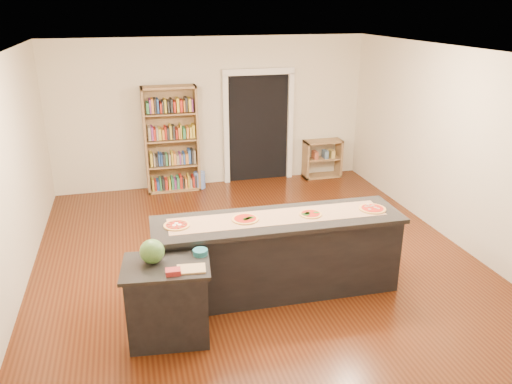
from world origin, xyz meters
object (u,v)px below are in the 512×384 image
object	(u,v)px
kitchen_island	(278,255)
bookshelf	(171,140)
low_shelf	(322,159)
watermelon	(152,251)
side_counter	(168,301)
waste_bin	(200,180)

from	to	relation	value
kitchen_island	bookshelf	world-z (taller)	bookshelf
low_shelf	watermelon	world-z (taller)	watermelon
bookshelf	side_counter	bearing A→B (deg)	-96.41
waste_bin	watermelon	size ratio (longest dim) A/B	1.28
side_counter	low_shelf	distance (m)	5.76
low_shelf	bookshelf	bearing A→B (deg)	-179.79
side_counter	low_shelf	world-z (taller)	side_counter
waste_bin	watermelon	bearing A→B (deg)	-104.18
bookshelf	low_shelf	size ratio (longest dim) A/B	2.57
kitchen_island	low_shelf	distance (m)	4.50
kitchen_island	bookshelf	bearing A→B (deg)	104.00
low_shelf	watermelon	bearing A→B (deg)	-129.29
side_counter	low_shelf	xyz separation A→B (m)	(3.54, 4.54, -0.06)
kitchen_island	waste_bin	bearing A→B (deg)	97.12
bookshelf	low_shelf	bearing A→B (deg)	0.21
waste_bin	low_shelf	bearing A→B (deg)	0.96
side_counter	low_shelf	bearing A→B (deg)	58.71
bookshelf	low_shelf	world-z (taller)	bookshelf
kitchen_island	watermelon	bearing A→B (deg)	-159.03
low_shelf	waste_bin	bearing A→B (deg)	-179.04
kitchen_island	low_shelf	bearing A→B (deg)	62.82
bookshelf	low_shelf	distance (m)	3.09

